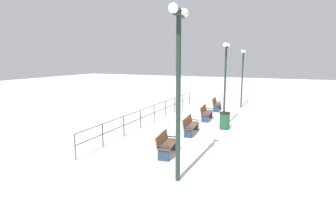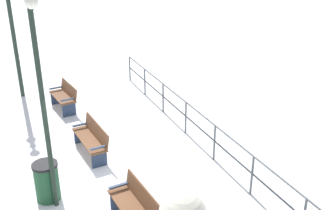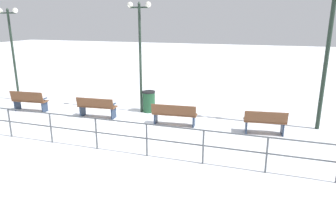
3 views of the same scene
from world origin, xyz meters
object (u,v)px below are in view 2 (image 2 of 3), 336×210
Objects in this scene: bench_second at (92,138)px; trash_bin at (47,181)px; lamppost_middle at (39,73)px; bench_nearest at (64,96)px; bench_third at (136,207)px; lamppost_near at (8,2)px.

bench_second is 2.11m from trash_bin.
trash_bin is (0.11, -0.30, -2.61)m from lamppost_middle.
lamppost_middle is at bearing 69.26° from bench_nearest.
trash_bin reaches higher than bench_third.
lamppost_near is 7.28m from trash_bin.
bench_nearest is 3.65m from lamppost_near.
trash_bin is at bearing 67.22° from bench_nearest.
bench_second is (-0.10, 3.25, -0.01)m from bench_nearest.
lamppost_middle is at bearing 110.37° from trash_bin.
lamppost_middle is (1.30, 1.88, 2.61)m from bench_second.
lamppost_middle reaches higher than bench_nearest.
trash_bin is at bearing 43.37° from bench_second.
trash_bin is (0.11, 6.66, -2.92)m from lamppost_near.
lamppost_near is (1.37, -8.33, 2.91)m from bench_third.
trash_bin reaches higher than bench_nearest.
bench_nearest is at bearing -92.86° from bench_third.
bench_third is at bearing 134.97° from lamppost_middle.
bench_third is 0.31× the size of lamppost_near.
bench_nearest is at bearing -105.19° from trash_bin.
bench_second is at bearing -93.16° from bench_third.
bench_second is 1.89× the size of trash_bin.
bench_second is 3.25m from bench_third.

